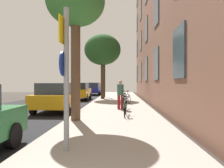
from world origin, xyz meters
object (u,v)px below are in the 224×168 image
Objects in this scene: tree_far at (103,50)px; car_3 at (94,89)px; traffic_light at (104,73)px; bicycle_2 at (127,98)px; tree_near at (76,5)px; sign_post at (65,69)px; bicycle_3 at (123,97)px; car_1 at (57,97)px; car_2 at (79,91)px; bicycle_0 at (125,108)px; bicycle_1 at (125,103)px; pedestrian_0 at (120,93)px.

car_3 is (-1.75, 8.05, -3.91)m from tree_far.
traffic_light is 0.81× the size of car_3.
tree_far is at bearing 115.00° from bicycle_2.
sign_post is at bearing -81.78° from tree_near.
tree_far is 5.59m from bicycle_3.
sign_post is 0.81× the size of car_1.
sign_post reaches higher than bicycle_2.
car_1 is at bearing -90.62° from car_3.
car_2 is at bearing -172.86° from tree_far.
car_2 is at bearing 99.96° from tree_near.
bicycle_0 is 1.05× the size of bicycle_2.
bicycle_3 is 0.41× the size of car_2.
car_2 is (-4.12, 10.49, 0.35)m from bicycle_0.
pedestrian_0 is at bearing 177.46° from bicycle_1.
car_1 is (-2.37, 7.41, -1.13)m from sign_post.
pedestrian_0 is 3.65m from car_1.
bicycle_3 is at bearing 89.80° from bicycle_0.
bicycle_2 is at bearing 86.08° from bicycle_1.
tree_far is at bearing 100.09° from bicycle_0.
car_3 is at bearing 101.88° from pedestrian_0.
sign_post is at bearing -72.26° from car_1.
car_1 is (-1.89, -10.58, -1.79)m from traffic_light.
bicycle_0 is 1.03× the size of bicycle_3.
tree_far is 3.77× the size of bicycle_3.
tree_far reaches higher than tree_near.
traffic_light reaches higher than pedestrian_0.
car_3 reaches higher than bicycle_0.
car_3 is at bearing 105.73° from traffic_light.
bicycle_1 is 0.37× the size of car_3.
tree_near is 3.65× the size of bicycle_2.
traffic_light is 2.25× the size of bicycle_3.
tree_far is 9.12m from car_3.
car_3 is at bearing 95.20° from sign_post.
car_2 is at bearing -93.10° from car_3.
traffic_light reaches higher than car_2.
tree_near reaches higher than bicycle_2.
bicycle_2 is at bearing -80.88° from bicycle_3.
car_2 is (-0.27, 8.33, -0.00)m from car_1.
sign_post is 24.19m from car_3.
tree_far is at bearing -77.73° from car_3.
car_1 reaches higher than bicycle_3.
car_2 is at bearing 111.43° from bicycle_0.
sign_post is 1.99× the size of bicycle_3.
car_2 and car_3 have the same top height.
car_2 is (-2.64, 15.74, -1.13)m from sign_post.
pedestrian_0 is at bearing -64.18° from car_2.
tree_far reaches higher than traffic_light.
traffic_light is 10.90m from car_1.
pedestrian_0 is (1.73, -10.30, -1.55)m from traffic_light.
tree_far is at bearing 77.36° from car_1.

